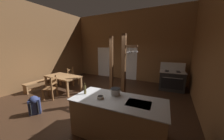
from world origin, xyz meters
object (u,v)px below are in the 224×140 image
object	(u,v)px
dining_table	(63,78)
stockpot_on_counter	(115,91)
ladderback_chair_near_window	(73,77)
bottle_tall_on_counter	(85,90)
backpack	(34,104)
mixing_bowl_on_counter	(100,97)
ladderback_chair_by_post	(51,88)
bench_along_left_wall	(41,83)
kitchen_island	(118,117)
stove_range	(172,80)

from	to	relation	value
dining_table	stockpot_on_counter	world-z (taller)	stockpot_on_counter
ladderback_chair_near_window	bottle_tall_on_counter	size ratio (longest dim) A/B	3.34
backpack	mixing_bowl_on_counter	world-z (taller)	mixing_bowl_on_counter
ladderback_chair_by_post	bottle_tall_on_counter	bearing A→B (deg)	-16.30
ladderback_chair_near_window	bench_along_left_wall	distance (m)	1.55
stockpot_on_counter	bottle_tall_on_counter	distance (m)	0.78
kitchen_island	ladderback_chair_by_post	world-z (taller)	ladderback_chair_by_post
kitchen_island	ladderback_chair_by_post	xyz separation A→B (m)	(-3.30, 0.62, -0.01)
ladderback_chair_near_window	mixing_bowl_on_counter	bearing A→B (deg)	-35.70
bench_along_left_wall	stove_range	bearing A→B (deg)	26.45
bench_along_left_wall	bottle_tall_on_counter	xyz separation A→B (m)	(3.88, -1.19, 0.72)
dining_table	stove_range	bearing A→B (deg)	28.67
mixing_bowl_on_counter	bottle_tall_on_counter	xyz separation A→B (m)	(-0.51, 0.06, 0.08)
stove_range	ladderback_chair_by_post	distance (m)	5.54
kitchen_island	stove_range	size ratio (longest dim) A/B	1.68
ladderback_chair_by_post	stockpot_on_counter	distance (m)	3.19
stove_range	kitchen_island	bearing A→B (deg)	-104.98
ladderback_chair_near_window	mixing_bowl_on_counter	world-z (taller)	mixing_bowl_on_counter
stove_range	ladderback_chair_by_post	world-z (taller)	stove_range
ladderback_chair_near_window	ladderback_chair_by_post	xyz separation A→B (m)	(0.57, -1.74, 0.00)
ladderback_chair_near_window	bench_along_left_wall	xyz separation A→B (m)	(-0.91, -1.25, -0.14)
stockpot_on_counter	bottle_tall_on_counter	world-z (taller)	bottle_tall_on_counter
stove_range	dining_table	size ratio (longest dim) A/B	0.75
ladderback_chair_near_window	stockpot_on_counter	world-z (taller)	stockpot_on_counter
bench_along_left_wall	backpack	distance (m)	2.51
dining_table	mixing_bowl_on_counter	bearing A→B (deg)	-26.84
kitchen_island	backpack	xyz separation A→B (m)	(-2.74, -0.37, -0.15)
bottle_tall_on_counter	ladderback_chair_by_post	bearing A→B (deg)	163.70
bottle_tall_on_counter	bench_along_left_wall	bearing A→B (deg)	162.98
ladderback_chair_by_post	backpack	xyz separation A→B (m)	(0.55, -0.99, -0.14)
stove_range	mixing_bowl_on_counter	bearing A→B (deg)	-109.42
dining_table	ladderback_chair_by_post	size ratio (longest dim) A/B	1.85
dining_table	backpack	size ratio (longest dim) A/B	2.95
bottle_tall_on_counter	kitchen_island	bearing A→B (deg)	5.35
kitchen_island	dining_table	bearing A→B (deg)	157.66
backpack	stockpot_on_counter	distance (m)	2.72
ladderback_chair_near_window	kitchen_island	bearing A→B (deg)	-31.35
mixing_bowl_on_counter	bottle_tall_on_counter	size ratio (longest dim) A/B	0.58
stove_range	mixing_bowl_on_counter	world-z (taller)	stove_range
stove_range	stockpot_on_counter	size ratio (longest dim) A/B	4.12
kitchen_island	backpack	distance (m)	2.77
stove_range	dining_table	bearing A→B (deg)	-151.33
stove_range	bottle_tall_on_counter	bearing A→B (deg)	-115.68
stockpot_on_counter	stove_range	bearing A→B (deg)	71.71
stockpot_on_counter	bottle_tall_on_counter	xyz separation A→B (m)	(-0.72, -0.31, 0.03)
dining_table	stockpot_on_counter	distance (m)	3.64
kitchen_island	bench_along_left_wall	bearing A→B (deg)	166.99
mixing_bowl_on_counter	bench_along_left_wall	bearing A→B (deg)	164.14
kitchen_island	stockpot_on_counter	xyz separation A→B (m)	(-0.18, 0.22, 0.54)
stove_range	backpack	size ratio (longest dim) A/B	2.21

